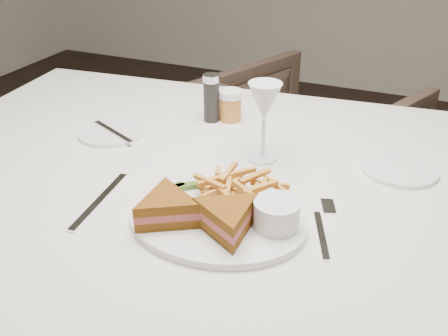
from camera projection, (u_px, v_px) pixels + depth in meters
ground at (197, 336)px, 1.63m from camera, size 5.00×5.00×0.00m
table at (232, 310)px, 1.22m from camera, size 1.62×1.16×0.75m
chair_far at (302, 151)px, 1.98m from camera, size 0.90×0.88×0.72m
table_setting at (230, 179)px, 0.96m from camera, size 0.83×0.60×0.18m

